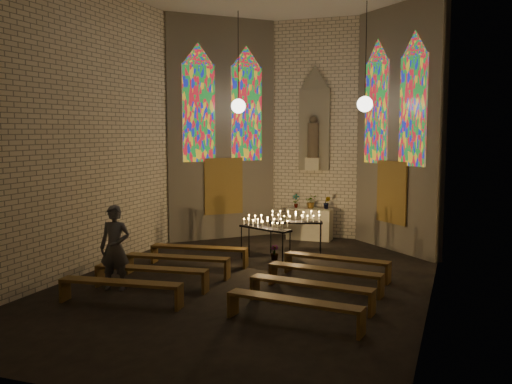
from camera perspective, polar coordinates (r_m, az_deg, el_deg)
floor at (r=13.31m, az=-0.66°, el=-8.94°), size 12.00×12.00×0.00m
room at (r=16.05m, az=3.61°, el=7.04°), size 8.22×12.43×7.00m
altar at (r=18.29m, az=5.39°, el=-3.19°), size 1.40×0.60×1.00m
flower_vase_left at (r=18.32m, az=4.00°, el=-0.89°), size 0.23×0.16×0.44m
flower_vase_center at (r=18.22m, az=5.54°, el=-0.96°), size 0.46×0.43×0.43m
flower_vase_right at (r=18.16m, az=7.10°, el=-1.05°), size 0.25×0.21×0.40m
aisle_flower_pot at (r=15.42m, az=1.85°, el=-6.07°), size 0.23×0.23×0.40m
votive_stand_left at (r=15.03m, az=0.92°, el=-3.33°), size 1.59×0.96×1.15m
votive_stand_right at (r=16.25m, az=3.99°, el=-2.75°), size 1.55×0.79×1.11m
pew_left_0 at (r=14.87m, az=-5.71°, el=-5.78°), size 2.57×0.66×0.49m
pew_right_0 at (r=13.73m, az=8.03°, el=-6.83°), size 2.57×0.66×0.49m
pew_left_1 at (r=13.83m, az=-7.88°, el=-6.73°), size 2.57×0.66×0.49m
pew_right_1 at (r=12.59m, az=6.88°, el=-8.01°), size 2.57×0.66×0.49m
pew_left_2 at (r=12.81m, az=-10.42°, el=-7.82°), size 2.57×0.66×0.49m
pew_right_2 at (r=11.46m, az=5.49°, el=-9.42°), size 2.57×0.66×0.49m
pew_left_3 at (r=11.82m, az=-13.40°, el=-9.07°), size 2.57×0.66×0.49m
pew_right_3 at (r=10.35m, az=3.79°, el=-11.13°), size 2.57×0.66×0.49m
visitor at (r=12.84m, az=-13.92°, el=-5.42°), size 0.75×0.56×1.86m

